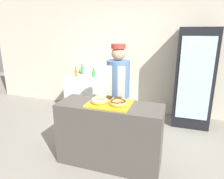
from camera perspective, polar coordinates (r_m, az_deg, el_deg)
name	(u,v)px	position (r m, az deg, el deg)	size (l,w,h in m)	color
ground_plane	(110,161)	(3.09, -0.62, -19.84)	(14.00, 14.00, 0.00)	gray
wall_back	(140,54)	(4.59, 8.10, 10.13)	(8.00, 0.06, 2.70)	beige
display_counter	(110,134)	(2.86, -0.65, -12.63)	(1.42, 0.53, 0.88)	#4C4742
serving_tray	(110,104)	(2.67, -0.68, -4.04)	(0.57, 0.44, 0.02)	yellow
donut_light_glaze	(99,100)	(2.66, -3.62, -3.11)	(0.23, 0.23, 0.06)	tan
donut_chocolate_glaze	(118,102)	(2.58, 1.73, -3.71)	(0.23, 0.23, 0.06)	tan
brownie_back_left	(109,97)	(2.82, -0.87, -2.28)	(0.08, 0.08, 0.03)	#382111
brownie_back_right	(118,98)	(2.78, 1.69, -2.55)	(0.08, 0.08, 0.03)	#382111
baker_person	(118,93)	(3.25, 1.70, -0.89)	(0.37, 0.37, 1.64)	#4C4C51
beverage_fridge	(194,78)	(4.22, 22.29, 3.07)	(0.69, 0.65, 1.90)	black
chest_freezer	(87,93)	(4.79, -7.12, -1.09)	(0.87, 0.63, 0.81)	white
bottle_green	(82,70)	(4.97, -8.54, 5.47)	(0.06, 0.06, 0.26)	#2D8C38
bottle_green_b	(94,74)	(4.65, -5.26, 4.54)	(0.07, 0.07, 0.19)	#2D8C38
bottle_amber	(76,73)	(4.75, -10.25, 4.71)	(0.06, 0.06, 0.22)	#99661E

